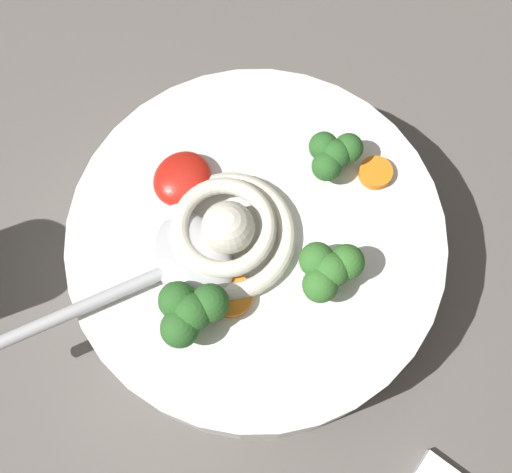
{
  "coord_description": "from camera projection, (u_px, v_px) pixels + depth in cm",
  "views": [
    {
      "loc": [
        9.18,
        5.91,
        51.23
      ],
      "look_at": [
        -1.08,
        -2.29,
        10.94
      ],
      "focal_mm": 49.47,
      "sensor_mm": 36.0,
      "label": 1
    }
  ],
  "objects": [
    {
      "name": "soup_bowl",
      "position": [
        256.0,
        253.0,
        0.46
      ],
      "size": [
        23.09,
        23.09,
        6.99
      ],
      "color": "white",
      "rests_on": "table_slab"
    },
    {
      "name": "broccoli_floret_front",
      "position": [
        190.0,
        311.0,
        0.39
      ],
      "size": [
        4.3,
        3.7,
        3.4
      ],
      "color": "#7A9E60",
      "rests_on": "soup_bowl"
    },
    {
      "name": "soup_spoon",
      "position": [
        171.0,
        269.0,
        0.41
      ],
      "size": [
        16.87,
        10.82,
        1.6
      ],
      "rotation": [
        0.0,
        0.0,
        5.81
      ],
      "color": "#B7B7BC",
      "rests_on": "soup_bowl"
    },
    {
      "name": "table_slab",
      "position": [
        272.0,
        306.0,
        0.5
      ],
      "size": [
        114.86,
        114.86,
        3.95
      ],
      "primitive_type": "cube",
      "color": "#5B5651",
      "rests_on": "ground"
    },
    {
      "name": "carrot_slice_near_spoon",
      "position": [
        376.0,
        173.0,
        0.43
      ],
      "size": [
        2.06,
        2.06,
        0.64
      ],
      "primitive_type": "cylinder",
      "color": "orange",
      "rests_on": "soup_bowl"
    },
    {
      "name": "broccoli_floret_right",
      "position": [
        329.0,
        269.0,
        0.4
      ],
      "size": [
        4.03,
        3.46,
        3.18
      ],
      "color": "#7A9E60",
      "rests_on": "soup_bowl"
    },
    {
      "name": "chili_sauce_dollop",
      "position": [
        182.0,
        179.0,
        0.43
      ],
      "size": [
        3.74,
        3.37,
        1.68
      ],
      "primitive_type": "ellipsoid",
      "color": "red",
      "rests_on": "soup_bowl"
    },
    {
      "name": "broccoli_floret_left",
      "position": [
        334.0,
        154.0,
        0.42
      ],
      "size": [
        3.54,
        3.04,
        2.8
      ],
      "color": "#7A9E60",
      "rests_on": "soup_bowl"
    },
    {
      "name": "carrot_slice_beside_chili",
      "position": [
        231.0,
        295.0,
        0.41
      ],
      "size": [
        2.58,
        2.58,
        0.63
      ],
      "primitive_type": "cylinder",
      "color": "orange",
      "rests_on": "soup_bowl"
    },
    {
      "name": "noodle_pile",
      "position": [
        229.0,
        229.0,
        0.41
      ],
      "size": [
        8.84,
        8.66,
        3.55
      ],
      "color": "silver",
      "rests_on": "soup_bowl"
    }
  ]
}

